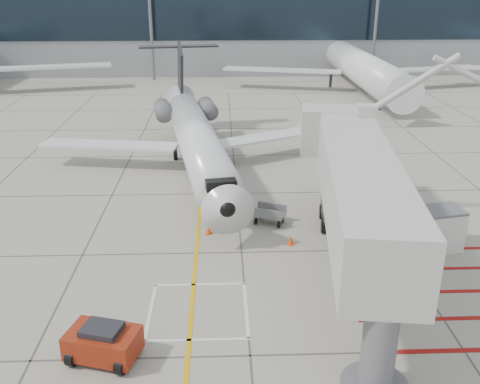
{
  "coord_description": "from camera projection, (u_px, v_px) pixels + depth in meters",
  "views": [
    {
      "loc": [
        -0.97,
        -19.98,
        12.9
      ],
      "look_at": [
        0.0,
        6.0,
        2.5
      ],
      "focal_mm": 40.0,
      "sensor_mm": 36.0,
      "label": 1
    }
  ],
  "objects": [
    {
      "name": "ground_power_unit",
      "position": [
        433.0,
        230.0,
        27.06
      ],
      "size": [
        2.99,
        2.11,
        2.16
      ],
      "primitive_type": null,
      "rotation": [
        0.0,
        0.0,
        0.2
      ],
      "color": "silver",
      "rests_on": "ground_plane"
    },
    {
      "name": "pushback_tug",
      "position": [
        103.0,
        342.0,
        19.25
      ],
      "size": [
        2.85,
        2.2,
        1.47
      ],
      "primitive_type": null,
      "rotation": [
        0.0,
        0.0,
        -0.28
      ],
      "color": "maroon",
      "rests_on": "ground_plane"
    },
    {
      "name": "cone_side",
      "position": [
        291.0,
        240.0,
        27.78
      ],
      "size": [
        0.34,
        0.34,
        0.47
      ],
      "primitive_type": "cone",
      "color": "#FF420D",
      "rests_on": "ground_plane"
    },
    {
      "name": "cone_nose",
      "position": [
        208.0,
        229.0,
        28.97
      ],
      "size": [
        0.36,
        0.36,
        0.51
      ],
      "primitive_type": "cone",
      "color": "#F6450C",
      "rests_on": "ground_plane"
    },
    {
      "name": "regional_jet",
      "position": [
        201.0,
        127.0,
        35.25
      ],
      "size": [
        27.27,
        32.26,
        7.6
      ],
      "primitive_type": null,
      "rotation": [
        0.0,
        0.0,
        0.16
      ],
      "color": "silver",
      "rests_on": "ground_plane"
    },
    {
      "name": "terminal_building",
      "position": [
        287.0,
        18.0,
        86.05
      ],
      "size": [
        180.0,
        28.0,
        14.0
      ],
      "primitive_type": "cube",
      "color": "gray",
      "rests_on": "ground_plane"
    },
    {
      "name": "jet_bridge",
      "position": [
        360.0,
        205.0,
        22.78
      ],
      "size": [
        11.79,
        20.75,
        7.89
      ],
      "primitive_type": null,
      "rotation": [
        0.0,
        0.0,
        -0.13
      ],
      "color": "beige",
      "rests_on": "ground_plane"
    },
    {
      "name": "baggage_cart",
      "position": [
        269.0,
        214.0,
        30.12
      ],
      "size": [
        1.98,
        1.64,
        1.08
      ],
      "primitive_type": null,
      "rotation": [
        0.0,
        0.0,
        -0.38
      ],
      "color": "slate",
      "rests_on": "ground_plane"
    },
    {
      "name": "terminal_glass_band",
      "position": [
        300.0,
        17.0,
        72.65
      ],
      "size": [
        180.0,
        0.1,
        6.0
      ],
      "primitive_type": "cube",
      "color": "black",
      "rests_on": "ground_plane"
    },
    {
      "name": "ground_plane",
      "position": [
        245.0,
        296.0,
        23.36
      ],
      "size": [
        260.0,
        260.0,
        0.0
      ],
      "primitive_type": "plane",
      "color": "#9F9889",
      "rests_on": "ground"
    },
    {
      "name": "bg_aircraft_c",
      "position": [
        358.0,
        45.0,
        64.56
      ],
      "size": [
        32.75,
        36.39,
        10.92
      ],
      "primitive_type": null,
      "color": "silver",
      "rests_on": "ground_plane"
    }
  ]
}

